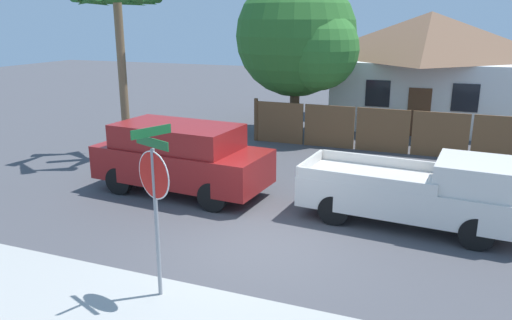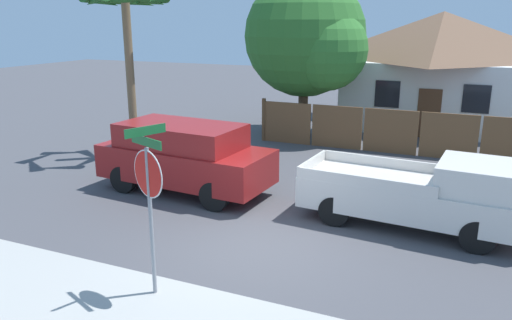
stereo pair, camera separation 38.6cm
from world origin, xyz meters
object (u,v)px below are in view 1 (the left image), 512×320
object	(u,v)px
oak_tree	(301,39)
house	(427,65)
red_suv	(181,156)
orange_pickup	(420,191)
stop_sign	(154,186)
palm_tree	(118,14)

from	to	relation	value
oak_tree	house	bearing A→B (deg)	48.22
oak_tree	red_suv	world-z (taller)	oak_tree
orange_pickup	stop_sign	distance (m)	6.39
palm_tree	house	bearing A→B (deg)	49.31
red_suv	orange_pickup	distance (m)	6.29
house	oak_tree	world-z (taller)	oak_tree
house	red_suv	xyz separation A→B (m)	(-5.59, -13.33, -1.57)
house	stop_sign	world-z (taller)	house
house	orange_pickup	distance (m)	13.48
house	oak_tree	xyz separation A→B (m)	(-4.64, -5.20, 1.31)
house	palm_tree	bearing A→B (deg)	-130.69
house	stop_sign	xyz separation A→B (m)	(-3.25, -18.22, -0.60)
house	palm_tree	size ratio (longest dim) A/B	1.45
orange_pickup	palm_tree	bearing A→B (deg)	169.63
palm_tree	orange_pickup	world-z (taller)	palm_tree
stop_sign	oak_tree	bearing A→B (deg)	118.01
oak_tree	stop_sign	size ratio (longest dim) A/B	2.16
oak_tree	orange_pickup	distance (m)	10.23
oak_tree	palm_tree	size ratio (longest dim) A/B	1.15
oak_tree	stop_sign	bearing A→B (deg)	-83.87
house	red_suv	world-z (taller)	house
red_suv	stop_sign	size ratio (longest dim) A/B	1.65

